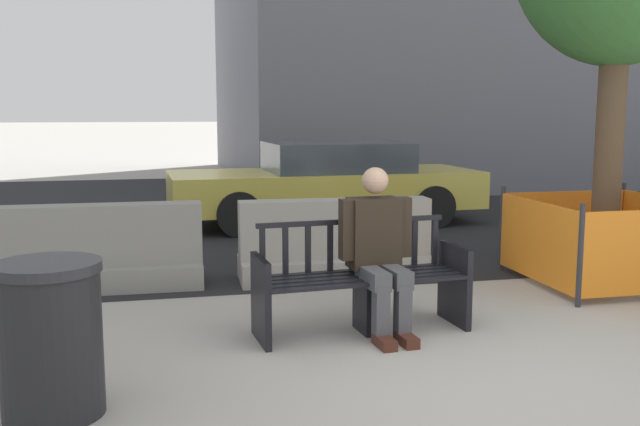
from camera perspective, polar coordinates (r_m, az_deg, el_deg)
ground_plane at (r=4.86m, az=15.41°, el=-13.31°), size 200.00×200.00×0.00m
street_asphalt at (r=12.97m, az=-2.97°, el=0.48°), size 120.00×12.00×0.01m
street_bench at (r=5.71m, az=3.28°, el=-5.60°), size 1.72×0.65×0.88m
seated_person at (r=5.64m, az=4.68°, el=-2.74°), size 0.59×0.74×1.31m
jersey_barrier_centre at (r=7.46m, az=1.22°, el=-2.72°), size 2.02×0.74×0.84m
jersey_barrier_left at (r=7.40m, az=-17.20°, el=-3.19°), size 2.01×0.71×0.84m
construction_fence at (r=7.81m, az=21.75°, el=-1.87°), size 1.55×1.55×0.94m
car_taxi_near at (r=11.06m, az=0.58°, el=2.45°), size 4.80×2.02×1.26m
trash_bin at (r=4.44m, az=-20.73°, el=-9.39°), size 0.61×0.61×0.91m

